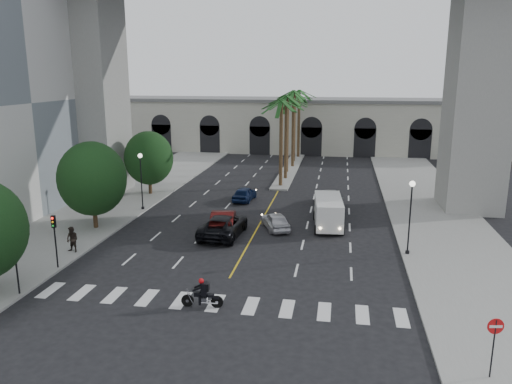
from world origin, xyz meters
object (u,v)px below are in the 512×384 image
lamp_post_left_far (141,177)px  motorcycle_rider (203,294)px  lamp_post_right (410,211)px  car_a (276,221)px  car_c (223,225)px  traffic_signal_near (15,255)px  cargo_van (328,211)px  pedestrian_b (72,240)px  car_d (329,198)px  car_e (244,194)px  car_b (223,220)px  traffic_signal_far (55,233)px  do_not_enter_sign (494,336)px

lamp_post_left_far → motorcycle_rider: size_ratio=2.30×
lamp_post_right → car_a: lamp_post_right is taller
car_c → traffic_signal_near: bearing=57.5°
cargo_van → pedestrian_b: bearing=-156.6°
car_c → car_d: size_ratio=1.08×
car_e → pedestrian_b: (-9.03, -16.84, 0.35)m
cargo_van → car_b: bearing=-168.7°
lamp_post_left_far → car_c: size_ratio=0.88×
lamp_post_left_far → traffic_signal_far: 14.52m
car_c → car_b: bearing=-73.2°
lamp_post_left_far → car_d: lamp_post_left_far is taller
traffic_signal_near → car_b: 16.41m
car_e → car_c: bearing=97.6°
lamp_post_left_far → pedestrian_b: lamp_post_left_far is taller
lamp_post_left_far → cargo_van: bearing=-7.6°
car_a → car_e: size_ratio=0.99×
lamp_post_right → pedestrian_b: size_ratio=2.93×
car_a → car_d: car_d is taller
traffic_signal_far → car_e: bearing=66.6°
motorcycle_rider → car_a: 14.70m
cargo_van → do_not_enter_sign: do_not_enter_sign is taller
car_e → traffic_signal_near: bearing=75.3°
lamp_post_right → car_c: (-13.70, 2.06, -2.37)m
traffic_signal_far → motorcycle_rider: traffic_signal_far is taller
lamp_post_right → pedestrian_b: 23.61m
traffic_signal_near → car_b: bearing=57.8°
car_b → car_e: bearing=-98.2°
traffic_signal_far → car_b: traffic_signal_far is taller
car_b → car_d: car_b is taller
car_c → pedestrian_b: bearing=34.1°
cargo_van → pedestrian_b: cargo_van is taller
lamp_post_left_far → car_b: 10.24m
car_a → do_not_enter_sign: size_ratio=1.47×
lamp_post_right → lamp_post_left_far: bearing=160.7°
pedestrian_b → do_not_enter_sign: bearing=-12.2°
cargo_van → traffic_signal_far: bearing=-149.0°
lamp_post_right → do_not_enter_sign: lamp_post_right is taller
traffic_signal_far → do_not_enter_sign: 25.59m
car_d → car_a: bearing=54.2°
lamp_post_left_far → car_c: 11.12m
traffic_signal_near → car_d: size_ratio=0.65×
traffic_signal_near → motorcycle_rider: (10.78, 0.43, -1.75)m
car_c → cargo_van: bearing=-152.4°
car_b → do_not_enter_sign: (15.60, -17.83, 1.18)m
car_a → car_e: 9.70m
traffic_signal_near → motorcycle_rider: 10.93m
car_a → cargo_van: 4.44m
motorcycle_rider → car_c: 12.26m
lamp_post_left_far → motorcycle_rider: bearing=-59.0°
traffic_signal_far → cargo_van: 20.97m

